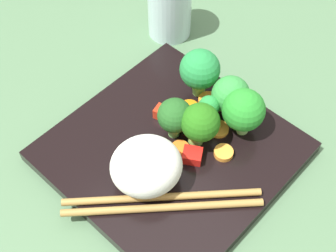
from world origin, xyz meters
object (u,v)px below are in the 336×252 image
(square_plate, at_px, (171,152))
(broccoli_floret_5, at_px, (200,123))
(carrot_slice_2, at_px, (218,129))
(chopstick_pair, at_px, (162,202))
(rice_mound, at_px, (146,166))
(drinking_glass, at_px, (170,5))

(square_plate, distance_m, broccoli_floret_5, 0.06)
(carrot_slice_2, height_order, chopstick_pair, chopstick_pair)
(rice_mound, distance_m, drinking_glass, 0.29)
(square_plate, relative_size, drinking_glass, 2.61)
(rice_mound, distance_m, chopstick_pair, 0.05)
(square_plate, xyz_separation_m, carrot_slice_2, (-0.06, 0.03, 0.01))
(rice_mound, relative_size, carrot_slice_2, 3.13)
(square_plate, height_order, drinking_glass, drinking_glass)
(square_plate, relative_size, broccoli_floret_5, 4.15)
(rice_mound, xyz_separation_m, chopstick_pair, (0.01, 0.04, -0.03))
(carrot_slice_2, bearing_deg, broccoli_floret_5, -13.61)
(broccoli_floret_5, xyz_separation_m, carrot_slice_2, (-0.03, 0.01, -0.03))
(carrot_slice_2, distance_m, chopstick_pair, 0.13)
(broccoli_floret_5, height_order, chopstick_pair, broccoli_floret_5)
(broccoli_floret_5, distance_m, chopstick_pair, 0.11)
(drinking_glass, bearing_deg, square_plate, 43.04)
(square_plate, bearing_deg, chopstick_pair, 34.74)
(drinking_glass, bearing_deg, carrot_slice_2, 59.30)
(chopstick_pair, relative_size, drinking_glass, 1.76)
(square_plate, bearing_deg, broccoli_floret_5, 149.03)
(rice_mound, height_order, broccoli_floret_5, rice_mound)
(square_plate, bearing_deg, carrot_slice_2, 157.08)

